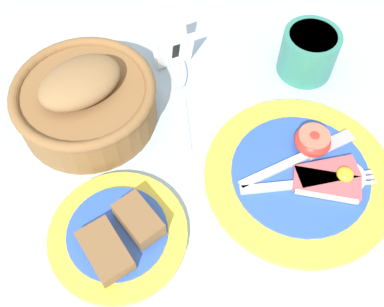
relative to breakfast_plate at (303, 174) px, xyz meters
name	(u,v)px	position (x,y,z in m)	size (l,w,h in m)	color
ground_plane	(249,192)	(-0.08, 0.00, -0.01)	(3.00, 3.00, 0.00)	#A3BCD1
breakfast_plate	(303,174)	(0.00, 0.00, 0.00)	(0.27, 0.27, 0.04)	yellow
bread_plate	(119,234)	(-0.26, 0.00, 0.00)	(0.18, 0.18, 0.04)	yellow
sugar_cup	(309,52)	(0.10, 0.18, 0.03)	(0.09, 0.09, 0.07)	#337F6B
bread_basket	(85,99)	(-0.25, 0.21, 0.03)	(0.21, 0.21, 0.10)	brown
number_card	(173,47)	(-0.10, 0.27, 0.03)	(0.06, 0.05, 0.07)	white
teaspoon_near_cup	(180,84)	(-0.10, 0.22, 0.00)	(0.07, 0.19, 0.01)	silver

